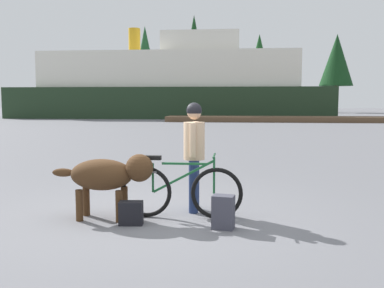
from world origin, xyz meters
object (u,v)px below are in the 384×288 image
object	(u,v)px
dog	(109,175)
backpack	(223,212)
person_cyclist	(194,147)
handbag_pannier	(131,213)
ferry_boat	(172,87)
bicycle	(180,191)

from	to	relation	value
dog	backpack	distance (m)	1.71
person_cyclist	dog	bearing A→B (deg)	-154.27
dog	backpack	world-z (taller)	dog
handbag_pannier	dog	bearing A→B (deg)	145.95
person_cyclist	handbag_pannier	size ratio (longest dim) A/B	5.16
handbag_pannier	ferry_boat	xyz separation A→B (m)	(-4.59, 35.37, 2.75)
bicycle	backpack	distance (m)	0.80
person_cyclist	dog	world-z (taller)	person_cyclist
person_cyclist	dog	distance (m)	1.34
backpack	ferry_boat	distance (m)	36.00
dog	person_cyclist	bearing A→B (deg)	25.73
dog	ferry_boat	bearing A→B (deg)	96.84
backpack	handbag_pannier	bearing A→B (deg)	177.36
backpack	handbag_pannier	xyz separation A→B (m)	(-1.25, 0.06, -0.06)
dog	backpack	xyz separation A→B (m)	(1.63, -0.31, -0.41)
backpack	handbag_pannier	size ratio (longest dim) A/B	1.39
ferry_boat	bicycle	bearing A→B (deg)	-81.52
backpack	ferry_boat	size ratio (longest dim) A/B	0.02
bicycle	handbag_pannier	xyz separation A→B (m)	(-0.63, -0.40, -0.24)
bicycle	person_cyclist	world-z (taller)	person_cyclist
person_cyclist	backpack	xyz separation A→B (m)	(0.47, -0.87, -0.76)
person_cyclist	backpack	bearing A→B (deg)	-61.67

